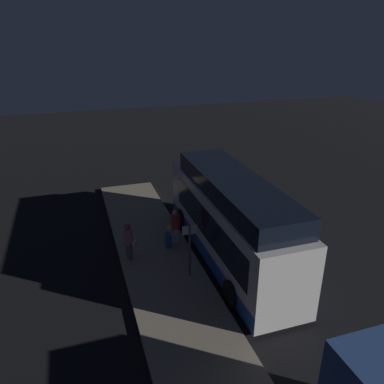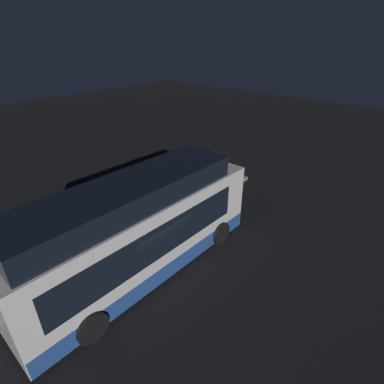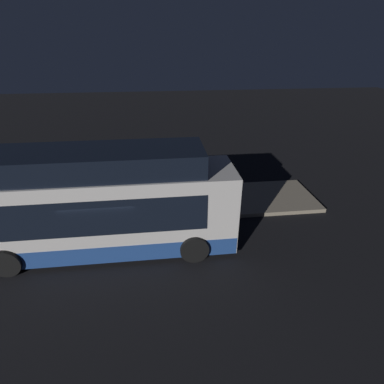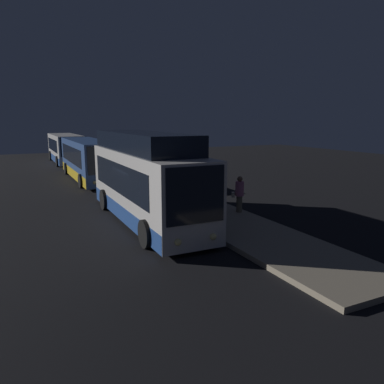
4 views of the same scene
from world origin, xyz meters
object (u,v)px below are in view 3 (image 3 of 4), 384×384
Objects in this scene: passenger_boarding at (134,175)px; sign_post at (83,187)px; passenger_waiting at (150,197)px; suitcase at (144,203)px; bus_lead at (97,207)px.

sign_post is (-2.06, -2.20, 0.52)m from passenger_boarding.
sign_post is (-2.87, 0.17, 0.56)m from passenger_waiting.
passenger_boarding is at bearing 104.99° from suitcase.
passenger_waiting is at bearing -3.36° from sign_post.
suitcase is (-0.29, 0.44, -0.58)m from passenger_waiting.
bus_lead reaches higher than suitcase.
bus_lead is at bearing -123.08° from suitcase.
bus_lead reaches higher than passenger_waiting.
passenger_boarding is at bearing 76.08° from bus_lead.
suitcase is (1.61, 2.47, -1.34)m from bus_lead.
bus_lead is at bearing 107.29° from passenger_boarding.
bus_lead reaches higher than passenger_boarding.
bus_lead is 5.81× the size of passenger_boarding.
passenger_boarding is at bearing 91.70° from passenger_waiting.
bus_lead is 2.42m from sign_post.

